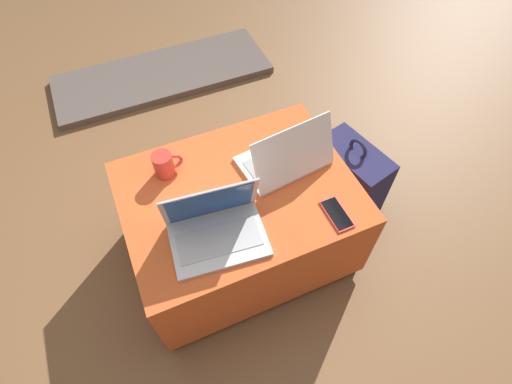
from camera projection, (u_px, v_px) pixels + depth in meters
name	position (u px, v px, depth m)	size (l,w,h in m)	color
ground_plane	(242.00, 247.00, 1.93)	(14.00, 14.00, 0.00)	brown
ottoman	(240.00, 222.00, 1.74)	(0.91, 0.69, 0.47)	maroon
laptop_near	(216.00, 227.00, 1.40)	(0.36, 0.27, 0.24)	silver
laptop_far	(286.00, 158.00, 1.59)	(0.37, 0.27, 0.23)	silver
cell_phone	(337.00, 214.00, 1.48)	(0.07, 0.15, 0.01)	red
backpack	(350.00, 179.00, 1.94)	(0.30, 0.38, 0.46)	#23234C
coffee_mug	(165.00, 164.00, 1.56)	(0.12, 0.08, 0.10)	red
fireplace_hearth	(163.00, 75.00, 2.66)	(1.40, 0.50, 0.04)	#564C47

